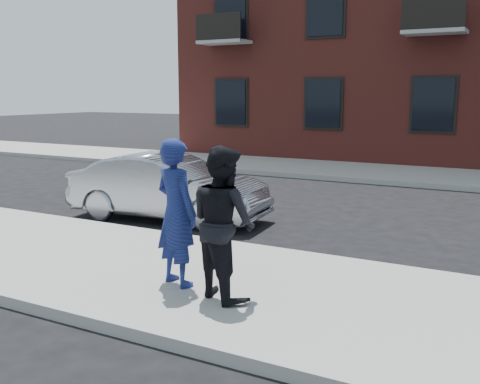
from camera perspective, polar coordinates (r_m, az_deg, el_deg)
The scene contains 8 objects.
ground at distance 7.67m, azimuth 0.23°, elevation -9.77°, with size 100.00×100.00×0.00m, color black.
near_sidewalk at distance 7.44m, azimuth -0.69°, elevation -9.80°, with size 50.00×3.50×0.15m, color #97958F.
near_curb at distance 8.97m, azimuth 4.97°, elevation -6.32°, with size 50.00×0.10×0.15m, color #999691.
far_sidewalk at distance 18.10m, azimuth 17.41°, elevation 1.62°, with size 50.00×3.50×0.15m, color #97958F.
far_curb at distance 16.36m, azimuth 16.16°, elevation 0.82°, with size 50.00×0.10×0.15m, color #999691.
silver_sedan at distance 11.60m, azimuth -7.31°, elevation 0.48°, with size 1.44×4.13×1.36m, color #999BA3.
man_hoodie at distance 7.19m, azimuth -6.48°, elevation -2.08°, with size 0.80×0.65×1.90m.
man_peacoat at distance 6.71m, azimuth -1.72°, elevation -3.10°, with size 1.11×1.02×1.85m.
Camera 1 is at (3.42, -6.35, 2.61)m, focal length 42.00 mm.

